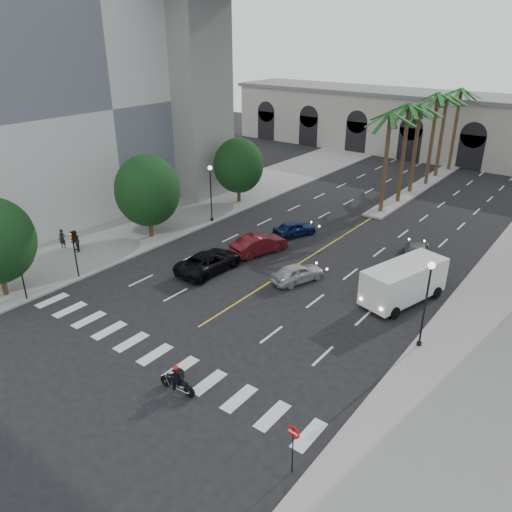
{
  "coord_description": "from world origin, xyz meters",
  "views": [
    {
      "loc": [
        18.29,
        -16.34,
        16.43
      ],
      "look_at": [
        1.35,
        6.0,
        3.65
      ],
      "focal_mm": 35.0,
      "sensor_mm": 36.0,
      "label": 1
    }
  ],
  "objects_px": {
    "traffic_signal_far": "(74,247)",
    "car_c": "(209,262)",
    "motorcycle_rider": "(178,380)",
    "do_not_enter_sign": "(293,439)",
    "car_d": "(416,250)",
    "pedestrian_b": "(75,241)",
    "cargo_van": "(403,281)",
    "traffic_signal_near": "(20,266)",
    "car_e": "(295,229)",
    "lamp_post_right": "(426,298)",
    "car_a": "(297,273)",
    "pedestrian_a": "(62,239)",
    "car_b": "(259,244)",
    "lamp_post_left_far": "(211,189)"
  },
  "relations": [
    {
      "from": "traffic_signal_far",
      "to": "car_c",
      "type": "height_order",
      "value": "traffic_signal_far"
    },
    {
      "from": "motorcycle_rider",
      "to": "do_not_enter_sign",
      "type": "distance_m",
      "value": 7.31
    },
    {
      "from": "car_d",
      "to": "pedestrian_b",
      "type": "distance_m",
      "value": 26.99
    },
    {
      "from": "car_c",
      "to": "car_d",
      "type": "height_order",
      "value": "car_c"
    },
    {
      "from": "motorcycle_rider",
      "to": "cargo_van",
      "type": "relative_size",
      "value": 0.33
    },
    {
      "from": "traffic_signal_near",
      "to": "traffic_signal_far",
      "type": "relative_size",
      "value": 1.0
    },
    {
      "from": "car_d",
      "to": "car_e",
      "type": "xyz_separation_m",
      "value": [
        -10.17,
        -1.85,
        -0.01
      ]
    },
    {
      "from": "do_not_enter_sign",
      "to": "cargo_van",
      "type": "bearing_deg",
      "value": 101.82
    },
    {
      "from": "traffic_signal_near",
      "to": "motorcycle_rider",
      "type": "bearing_deg",
      "value": -1.67
    },
    {
      "from": "car_e",
      "to": "lamp_post_right",
      "type": "bearing_deg",
      "value": 169.51
    },
    {
      "from": "car_a",
      "to": "traffic_signal_near",
      "type": "bearing_deg",
      "value": 66.13
    },
    {
      "from": "lamp_post_right",
      "to": "car_e",
      "type": "bearing_deg",
      "value": 146.45
    },
    {
      "from": "motorcycle_rider",
      "to": "pedestrian_b",
      "type": "relative_size",
      "value": 1.21
    },
    {
      "from": "traffic_signal_far",
      "to": "pedestrian_a",
      "type": "relative_size",
      "value": 2.29
    },
    {
      "from": "pedestrian_b",
      "to": "car_e",
      "type": "bearing_deg",
      "value": 72.86
    },
    {
      "from": "car_d",
      "to": "cargo_van",
      "type": "distance_m",
      "value": 7.48
    },
    {
      "from": "lamp_post_right",
      "to": "pedestrian_b",
      "type": "relative_size",
      "value": 2.99
    },
    {
      "from": "car_a",
      "to": "car_b",
      "type": "bearing_deg",
      "value": -3.51
    },
    {
      "from": "traffic_signal_near",
      "to": "car_b",
      "type": "height_order",
      "value": "traffic_signal_near"
    },
    {
      "from": "traffic_signal_near",
      "to": "pedestrian_b",
      "type": "bearing_deg",
      "value": 121.16
    },
    {
      "from": "motorcycle_rider",
      "to": "pedestrian_b",
      "type": "xyz_separation_m",
      "value": [
        -18.59,
        7.02,
        0.34
      ]
    },
    {
      "from": "cargo_van",
      "to": "pedestrian_b",
      "type": "height_order",
      "value": "cargo_van"
    },
    {
      "from": "traffic_signal_far",
      "to": "do_not_enter_sign",
      "type": "height_order",
      "value": "traffic_signal_far"
    },
    {
      "from": "traffic_signal_near",
      "to": "pedestrian_a",
      "type": "xyz_separation_m",
      "value": [
        -5.5,
        6.41,
        -1.56
      ]
    },
    {
      "from": "lamp_post_right",
      "to": "car_e",
      "type": "relative_size",
      "value": 1.38
    },
    {
      "from": "car_e",
      "to": "cargo_van",
      "type": "distance_m",
      "value": 13.11
    },
    {
      "from": "lamp_post_left_far",
      "to": "car_a",
      "type": "distance_m",
      "value": 14.19
    },
    {
      "from": "car_a",
      "to": "car_b",
      "type": "xyz_separation_m",
      "value": [
        -5.13,
        2.27,
        0.11
      ]
    },
    {
      "from": "motorcycle_rider",
      "to": "traffic_signal_far",
      "type": "bearing_deg",
      "value": 158.83
    },
    {
      "from": "car_c",
      "to": "lamp_post_right",
      "type": "bearing_deg",
      "value": -178.91
    },
    {
      "from": "car_c",
      "to": "motorcycle_rider",
      "type": "bearing_deg",
      "value": 127.34
    },
    {
      "from": "car_c",
      "to": "cargo_van",
      "type": "bearing_deg",
      "value": -160.31
    },
    {
      "from": "lamp_post_left_far",
      "to": "pedestrian_b",
      "type": "xyz_separation_m",
      "value": [
        -3.89,
        -11.9,
        -2.18
      ]
    },
    {
      "from": "traffic_signal_far",
      "to": "car_c",
      "type": "xyz_separation_m",
      "value": [
        6.64,
        6.66,
        -1.75
      ]
    },
    {
      "from": "lamp_post_left_far",
      "to": "car_d",
      "type": "bearing_deg",
      "value": 11.44
    },
    {
      "from": "car_b",
      "to": "pedestrian_a",
      "type": "relative_size",
      "value": 2.99
    },
    {
      "from": "motorcycle_rider",
      "to": "lamp_post_left_far",
      "type": "bearing_deg",
      "value": 123.53
    },
    {
      "from": "traffic_signal_near",
      "to": "do_not_enter_sign",
      "type": "bearing_deg",
      "value": -3.02
    },
    {
      "from": "car_d",
      "to": "traffic_signal_near",
      "type": "bearing_deg",
      "value": 30.74
    },
    {
      "from": "car_a",
      "to": "lamp_post_left_far",
      "type": "bearing_deg",
      "value": -2.13
    },
    {
      "from": "traffic_signal_far",
      "to": "cargo_van",
      "type": "distance_m",
      "value": 22.66
    },
    {
      "from": "traffic_signal_near",
      "to": "car_c",
      "type": "distance_m",
      "value": 12.68
    },
    {
      "from": "car_b",
      "to": "pedestrian_a",
      "type": "xyz_separation_m",
      "value": [
        -13.17,
        -9.03,
        0.16
      ]
    },
    {
      "from": "pedestrian_b",
      "to": "cargo_van",
      "type": "bearing_deg",
      "value": 43.05
    },
    {
      "from": "car_c",
      "to": "lamp_post_left_far",
      "type": "bearing_deg",
      "value": -47.67
    },
    {
      "from": "lamp_post_right",
      "to": "traffic_signal_near",
      "type": "distance_m",
      "value": 25.02
    },
    {
      "from": "lamp_post_right",
      "to": "cargo_van",
      "type": "height_order",
      "value": "lamp_post_right"
    },
    {
      "from": "traffic_signal_near",
      "to": "car_b",
      "type": "bearing_deg",
      "value": 63.59
    },
    {
      "from": "lamp_post_left_far",
      "to": "car_b",
      "type": "relative_size",
      "value": 1.12
    },
    {
      "from": "lamp_post_left_far",
      "to": "traffic_signal_near",
      "type": "distance_m",
      "value": 18.51
    }
  ]
}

